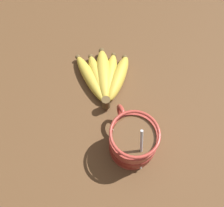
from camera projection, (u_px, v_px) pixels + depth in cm
name	position (u px, v px, depth cm)	size (l,w,h in cm)	color
table	(134.00, 123.00, 52.96)	(124.01, 124.01, 4.00)	brown
coffee_mug	(132.00, 142.00, 44.39)	(13.41, 9.77, 14.24)	#B23D33
banana_bunch	(104.00, 77.00, 55.19)	(18.04, 14.55, 4.06)	brown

